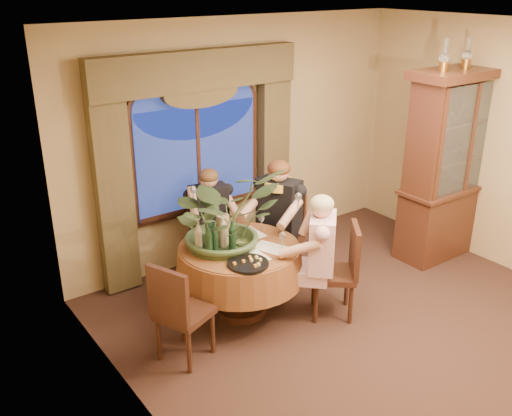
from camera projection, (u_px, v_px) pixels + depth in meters
floor at (389, 341)px, 5.37m from camera, size 5.00×5.00×0.00m
wall_back at (239, 140)px, 6.72m from camera, size 4.50×0.00×4.50m
ceiling at (422, 32)px, 4.31m from camera, size 5.00×5.00×0.00m
window at (198, 158)px, 6.38m from camera, size 1.62×0.10×1.32m
arched_transom at (195, 88)px, 6.08m from camera, size 1.60×0.06×0.44m
drapery_left at (114, 188)px, 5.83m from camera, size 0.38×0.14×2.32m
drapery_right at (274, 154)px, 6.94m from camera, size 0.38×0.14×2.32m
swag_valance at (198, 70)px, 5.95m from camera, size 2.45×0.16×0.42m
dining_table at (240, 279)px, 5.71m from camera, size 1.66×1.66×0.75m
china_cabinet at (452, 165)px, 6.72m from camera, size 1.39×0.55×2.25m
oil_lamp_left at (445, 55)px, 6.02m from camera, size 0.11×0.11×0.34m
oil_lamp_center at (468, 52)px, 6.23m from camera, size 0.11×0.11×0.34m
oil_lamp_right at (489, 50)px, 6.44m from camera, size 0.11×0.11×0.34m
chair_right at (333, 272)px, 5.64m from camera, size 0.59×0.59×0.96m
chair_back_right at (280, 239)px, 6.34m from camera, size 0.55×0.55×0.96m
chair_back at (213, 234)px, 6.46m from camera, size 0.51×0.51×0.96m
chair_front_left at (185, 310)px, 4.99m from camera, size 0.55×0.55×0.96m
person_pink at (321, 259)px, 5.49m from camera, size 0.64×0.64×1.32m
person_back at (209, 223)px, 6.35m from camera, size 0.54×0.51×1.28m
person_scarf at (279, 222)px, 6.21m from camera, size 0.63×0.65×1.42m
stoneware_vase at (223, 230)px, 5.53m from camera, size 0.17×0.17×0.31m
centerpiece_plant at (224, 179)px, 5.35m from camera, size 1.09×1.21×0.94m
olive_bowl at (244, 244)px, 5.54m from camera, size 0.16×0.16×0.05m
cheese_platter at (248, 264)px, 5.19m from camera, size 0.38×0.38×0.02m
wine_bottle_0 at (209, 242)px, 5.26m from camera, size 0.07×0.07×0.33m
wine_bottle_1 at (223, 234)px, 5.43m from camera, size 0.07×0.07×0.33m
wine_bottle_2 at (232, 237)px, 5.36m from camera, size 0.07×0.07×0.33m
wine_bottle_3 at (198, 238)px, 5.35m from camera, size 0.07×0.07×0.33m
wine_bottle_4 at (209, 231)px, 5.48m from camera, size 0.07×0.07×0.33m
wine_bottle_5 at (215, 238)px, 5.34m from camera, size 0.07×0.07×0.33m
tasting_paper_0 at (270, 247)px, 5.52m from camera, size 0.31×0.36×0.00m
tasting_paper_1 at (250, 233)px, 5.82m from camera, size 0.21×0.30×0.00m
tasting_paper_2 at (254, 256)px, 5.35m from camera, size 0.22×0.30×0.00m
wine_glass_person_pink at (282, 240)px, 5.48m from camera, size 0.07×0.07×0.18m
wine_glass_person_back at (224, 221)px, 5.89m from camera, size 0.07×0.07×0.18m
wine_glass_person_scarf at (261, 222)px, 5.87m from camera, size 0.07×0.07×0.18m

